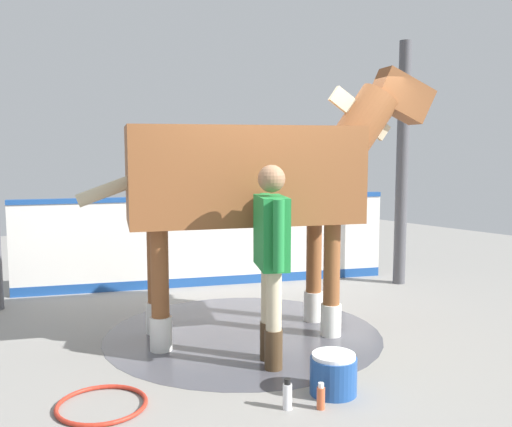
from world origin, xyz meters
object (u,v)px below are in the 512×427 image
at_px(handler, 271,251).
at_px(hose_coil, 102,405).
at_px(horse, 254,178).
at_px(bottle_spray, 321,397).
at_px(wash_bucket, 333,374).
at_px(bottle_shampoo, 287,395).

bearing_deg(handler, hose_coil, 23.74).
distance_m(horse, bottle_spray, 2.22).
distance_m(wash_bucket, bottle_shampoo, 0.44).
xyz_separation_m(horse, wash_bucket, (-0.43, -1.43, -1.37)).
xyz_separation_m(horse, hose_coil, (-1.85, -0.54, -1.51)).
relative_size(bottle_shampoo, bottle_spray, 1.16).
xyz_separation_m(bottle_spray, hose_coil, (-1.16, 1.02, -0.07)).
bearing_deg(horse, hose_coil, -138.14).
bearing_deg(wash_bucket, bottle_shampoo, 175.72).
bearing_deg(wash_bucket, handler, 87.97).
height_order(horse, handler, horse).
xyz_separation_m(wash_bucket, bottle_shampoo, (-0.44, 0.03, -0.05)).
height_order(handler, bottle_spray, handler).
relative_size(wash_bucket, bottle_shampoo, 1.58).
relative_size(horse, handler, 1.92).
bearing_deg(handler, horse, -89.47).
height_order(wash_bucket, bottle_spray, wash_bucket).
bearing_deg(hose_coil, bottle_shampoo, -41.35).
relative_size(horse, bottle_shampoo, 14.54).
height_order(horse, bottle_shampoo, horse).
bearing_deg(wash_bucket, bottle_spray, -155.48).
bearing_deg(horse, handler, -94.16).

